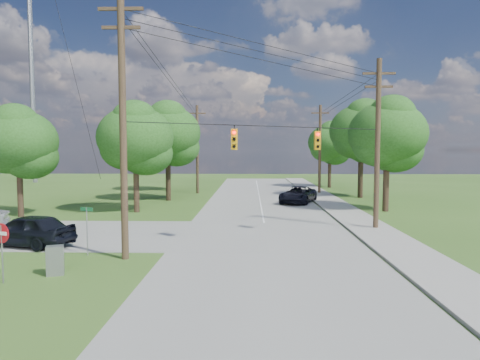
{
  "coord_description": "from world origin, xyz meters",
  "views": [
    {
      "loc": [
        1.1,
        -18.59,
        4.93
      ],
      "look_at": [
        0.5,
        5.0,
        3.28
      ],
      "focal_mm": 32.0,
      "sensor_mm": 36.0,
      "label": 1
    }
  ],
  "objects_px": {
    "car_cross_dark": "(28,230)",
    "pole_north_w": "(197,148)",
    "control_cabinet": "(55,261)",
    "car_main_north": "(298,195)",
    "pole_ne": "(378,141)",
    "pole_north_e": "(320,148)",
    "pole_sw": "(123,121)",
    "do_not_enter_sign": "(2,239)"
  },
  "relations": [
    {
      "from": "control_cabinet",
      "to": "do_not_enter_sign",
      "type": "height_order",
      "value": "do_not_enter_sign"
    },
    {
      "from": "pole_north_w",
      "to": "control_cabinet",
      "type": "distance_m",
      "value": 32.54
    },
    {
      "from": "car_main_north",
      "to": "control_cabinet",
      "type": "relative_size",
      "value": 4.73
    },
    {
      "from": "pole_sw",
      "to": "car_cross_dark",
      "type": "height_order",
      "value": "pole_sw"
    },
    {
      "from": "pole_ne",
      "to": "pole_north_w",
      "type": "height_order",
      "value": "pole_ne"
    },
    {
      "from": "pole_north_w",
      "to": "car_main_north",
      "type": "distance_m",
      "value": 14.42
    },
    {
      "from": "pole_ne",
      "to": "do_not_enter_sign",
      "type": "distance_m",
      "value": 20.74
    },
    {
      "from": "pole_sw",
      "to": "car_main_north",
      "type": "height_order",
      "value": "pole_sw"
    },
    {
      "from": "control_cabinet",
      "to": "pole_north_w",
      "type": "bearing_deg",
      "value": 66.49
    },
    {
      "from": "pole_north_w",
      "to": "do_not_enter_sign",
      "type": "distance_m",
      "value": 33.59
    },
    {
      "from": "pole_north_e",
      "to": "pole_sw",
      "type": "bearing_deg",
      "value": -114.52
    },
    {
      "from": "car_cross_dark",
      "to": "do_not_enter_sign",
      "type": "distance_m",
      "value": 6.41
    },
    {
      "from": "car_main_north",
      "to": "pole_sw",
      "type": "bearing_deg",
      "value": -94.81
    },
    {
      "from": "car_main_north",
      "to": "control_cabinet",
      "type": "distance_m",
      "value": 26.27
    },
    {
      "from": "pole_sw",
      "to": "do_not_enter_sign",
      "type": "relative_size",
      "value": 5.32
    },
    {
      "from": "pole_sw",
      "to": "car_cross_dark",
      "type": "bearing_deg",
      "value": 158.01
    },
    {
      "from": "control_cabinet",
      "to": "pole_ne",
      "type": "bearing_deg",
      "value": 12.63
    },
    {
      "from": "pole_north_w",
      "to": "car_main_north",
      "type": "xyz_separation_m",
      "value": [
        10.5,
        -8.88,
        -4.33
      ]
    },
    {
      "from": "pole_ne",
      "to": "car_cross_dark",
      "type": "bearing_deg",
      "value": -164.56
    },
    {
      "from": "car_cross_dark",
      "to": "pole_sw",
      "type": "bearing_deg",
      "value": 82.37
    },
    {
      "from": "car_cross_dark",
      "to": "pole_north_w",
      "type": "bearing_deg",
      "value": -176.61
    },
    {
      "from": "pole_ne",
      "to": "do_not_enter_sign",
      "type": "bearing_deg",
      "value": -146.45
    },
    {
      "from": "pole_north_e",
      "to": "control_cabinet",
      "type": "relative_size",
      "value": 8.59
    },
    {
      "from": "pole_ne",
      "to": "control_cabinet",
      "type": "relative_size",
      "value": 9.01
    },
    {
      "from": "car_main_north",
      "to": "do_not_enter_sign",
      "type": "xyz_separation_m",
      "value": [
        -13.59,
        -24.39,
        0.86
      ]
    },
    {
      "from": "control_cabinet",
      "to": "car_cross_dark",
      "type": "bearing_deg",
      "value": 106.33
    },
    {
      "from": "pole_north_w",
      "to": "do_not_enter_sign",
      "type": "bearing_deg",
      "value": -95.31
    },
    {
      "from": "pole_ne",
      "to": "do_not_enter_sign",
      "type": "relative_size",
      "value": 4.65
    },
    {
      "from": "pole_ne",
      "to": "car_main_north",
      "type": "distance_m",
      "value": 14.34
    },
    {
      "from": "pole_sw",
      "to": "control_cabinet",
      "type": "bearing_deg",
      "value": -128.18
    },
    {
      "from": "car_cross_dark",
      "to": "car_main_north",
      "type": "bearing_deg",
      "value": 153.76
    },
    {
      "from": "control_cabinet",
      "to": "pole_sw",
      "type": "bearing_deg",
      "value": 31.21
    },
    {
      "from": "car_cross_dark",
      "to": "control_cabinet",
      "type": "height_order",
      "value": "car_cross_dark"
    },
    {
      "from": "car_cross_dark",
      "to": "do_not_enter_sign",
      "type": "bearing_deg",
      "value": 34.66
    },
    {
      "from": "pole_sw",
      "to": "car_main_north",
      "type": "distance_m",
      "value": 23.69
    },
    {
      "from": "pole_north_e",
      "to": "car_main_north",
      "type": "xyz_separation_m",
      "value": [
        -3.4,
        -8.88,
        -4.33
      ]
    },
    {
      "from": "pole_north_e",
      "to": "do_not_enter_sign",
      "type": "distance_m",
      "value": 37.51
    },
    {
      "from": "car_main_north",
      "to": "control_cabinet",
      "type": "height_order",
      "value": "car_main_north"
    },
    {
      "from": "pole_north_w",
      "to": "do_not_enter_sign",
      "type": "height_order",
      "value": "pole_north_w"
    },
    {
      "from": "do_not_enter_sign",
      "to": "pole_ne",
      "type": "bearing_deg",
      "value": 53.57
    },
    {
      "from": "pole_sw",
      "to": "control_cabinet",
      "type": "distance_m",
      "value": 6.53
    },
    {
      "from": "car_main_north",
      "to": "do_not_enter_sign",
      "type": "distance_m",
      "value": 27.93
    }
  ]
}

